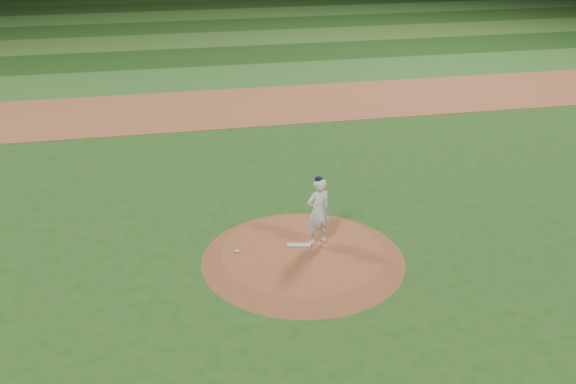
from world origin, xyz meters
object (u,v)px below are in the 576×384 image
(pitching_rubber, at_px, (299,245))
(pitcher_on_mound, at_px, (318,211))
(pitchers_mound, at_px, (303,255))
(rosin_bag, at_px, (237,251))

(pitching_rubber, height_order, pitcher_on_mound, pitcher_on_mound)
(pitchers_mound, distance_m, pitching_rubber, 0.36)
(pitchers_mound, bearing_deg, pitcher_on_mound, 36.38)
(pitching_rubber, distance_m, rosin_bag, 1.72)
(pitchers_mound, height_order, pitching_rubber, pitching_rubber)
(pitching_rubber, bearing_deg, pitchers_mound, -71.50)
(pitchers_mound, distance_m, rosin_bag, 1.79)
(pitcher_on_mound, bearing_deg, rosin_bag, -178.60)
(pitchers_mound, xyz_separation_m, rosin_bag, (-1.76, 0.31, 0.16))
(pitching_rubber, relative_size, rosin_bag, 5.12)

